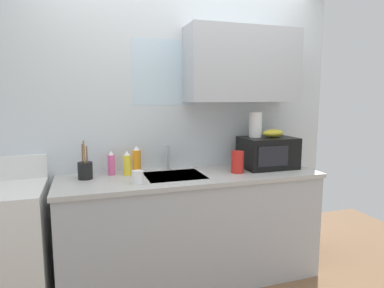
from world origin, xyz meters
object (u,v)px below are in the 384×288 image
stove_range (2,251)px  banana_bunch (273,133)px  paper_towel_roll (255,125)px  microwave (268,153)px  cereal_canister (237,162)px  mug_white (138,177)px  dish_soap_bottle_pink (111,164)px  utensil_crock (85,170)px  dish_soap_bottle_yellow (127,164)px  dish_soap_bottle_orange (137,161)px

stove_range → banana_bunch: banana_bunch is taller
paper_towel_roll → microwave: bearing=-27.4°
paper_towel_roll → cereal_canister: size_ratio=1.22×
mug_white → dish_soap_bottle_pink: bearing=115.3°
stove_range → utensil_crock: (0.58, 0.12, 0.51)m
paper_towel_roll → dish_soap_bottle_yellow: 1.15m
paper_towel_roll → dish_soap_bottle_orange: (-1.04, 0.05, -0.27)m
stove_range → dish_soap_bottle_pink: dish_soap_bottle_pink is taller
dish_soap_bottle_yellow → dish_soap_bottle_orange: bearing=0.4°
stove_range → cereal_canister: bearing=-1.7°
dish_soap_bottle_pink → paper_towel_roll: bearing=-4.3°
paper_towel_roll → mug_white: paper_towel_roll is taller
paper_towel_roll → utensil_crock: 1.47m
microwave → dish_soap_bottle_yellow: size_ratio=2.34×
dish_soap_bottle_yellow → cereal_canister: size_ratio=1.09×
paper_towel_roll → dish_soap_bottle_orange: paper_towel_roll is taller
banana_bunch → utensil_crock: size_ratio=0.67×
stove_range → dish_soap_bottle_orange: dish_soap_bottle_orange is taller
microwave → mug_white: bearing=-170.9°
dish_soap_bottle_yellow → banana_bunch: bearing=-4.7°
dish_soap_bottle_orange → dish_soap_bottle_pink: 0.20m
stove_range → dish_soap_bottle_yellow: 1.06m
banana_bunch → utensil_crock: 1.61m
paper_towel_roll → dish_soap_bottle_pink: 1.27m
banana_bunch → dish_soap_bottle_yellow: banana_bunch is taller
utensil_crock → microwave: bearing=-2.7°
dish_soap_bottle_pink → dish_soap_bottle_orange: bearing=-11.2°
dish_soap_bottle_orange → dish_soap_bottle_pink: dish_soap_bottle_orange is taller
banana_bunch → dish_soap_bottle_pink: (-1.39, 0.14, -0.21)m
banana_bunch → dish_soap_bottle_orange: (-1.19, 0.10, -0.20)m
paper_towel_roll → mug_white: 1.15m
mug_white → utensil_crock: bearing=144.1°
banana_bunch → paper_towel_roll: paper_towel_roll is taller
paper_towel_roll → mug_white: bearing=-167.5°
cereal_canister → banana_bunch: bearing=14.4°
dish_soap_bottle_yellow → cereal_canister: 0.90m
stove_range → cereal_canister: size_ratio=5.99×
cereal_canister → utensil_crock: size_ratio=0.60×
dish_soap_bottle_yellow → stove_range: bearing=-170.5°
mug_white → utensil_crock: 0.44m
banana_bunch → cereal_canister: (-0.39, -0.10, -0.21)m
stove_range → banana_bunch: (2.17, 0.05, 0.75)m
stove_range → dish_soap_bottle_orange: 1.13m
paper_towel_roll → dish_soap_bottle_pink: paper_towel_roll is taller
dish_soap_bottle_orange → cereal_canister: size_ratio=1.30×
banana_bunch → dish_soap_bottle_yellow: size_ratio=1.02×
paper_towel_roll → utensil_crock: paper_towel_roll is taller
banana_bunch → dish_soap_bottle_yellow: (-1.27, 0.10, -0.21)m
dish_soap_bottle_orange → cereal_canister: bearing=-14.3°
cereal_canister → mug_white: cereal_canister is taller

